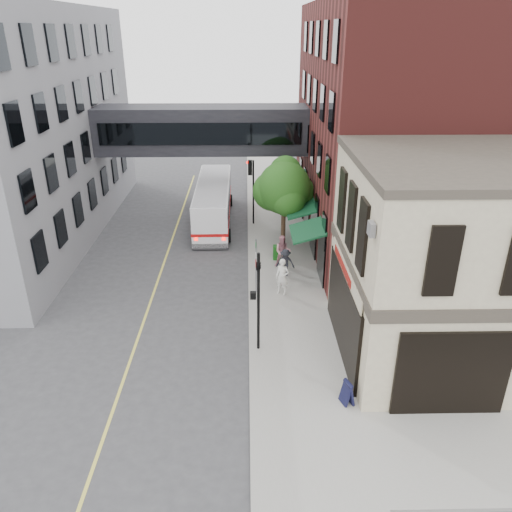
{
  "coord_description": "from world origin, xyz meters",
  "views": [
    {
      "loc": [
        -0.04,
        -15.85,
        12.75
      ],
      "look_at": [
        0.34,
        4.13,
        3.54
      ],
      "focal_mm": 35.0,
      "sensor_mm": 36.0,
      "label": 1
    }
  ],
  "objects_px": {
    "newspaper_box": "(277,252)",
    "sandwich_board": "(347,393)",
    "pedestrian_a": "(282,277)",
    "bus": "(213,201)",
    "pedestrian_c": "(285,263)",
    "pedestrian_b": "(283,251)"
  },
  "relations": [
    {
      "from": "bus",
      "to": "newspaper_box",
      "type": "bearing_deg",
      "value": -58.69
    },
    {
      "from": "pedestrian_b",
      "to": "pedestrian_c",
      "type": "height_order",
      "value": "pedestrian_b"
    },
    {
      "from": "pedestrian_b",
      "to": "sandwich_board",
      "type": "bearing_deg",
      "value": -76.37
    },
    {
      "from": "bus",
      "to": "pedestrian_c",
      "type": "height_order",
      "value": "bus"
    },
    {
      "from": "pedestrian_b",
      "to": "bus",
      "type": "bearing_deg",
      "value": 125.29
    },
    {
      "from": "pedestrian_a",
      "to": "sandwich_board",
      "type": "xyz_separation_m",
      "value": [
        1.83,
        -8.32,
        -0.5
      ]
    },
    {
      "from": "pedestrian_a",
      "to": "sandwich_board",
      "type": "relative_size",
      "value": 2.07
    },
    {
      "from": "newspaper_box",
      "to": "sandwich_board",
      "type": "xyz_separation_m",
      "value": [
        1.87,
        -12.54,
        0.03
      ]
    },
    {
      "from": "sandwich_board",
      "to": "pedestrian_a",
      "type": "bearing_deg",
      "value": 82.76
    },
    {
      "from": "pedestrian_a",
      "to": "newspaper_box",
      "type": "distance_m",
      "value": 4.25
    },
    {
      "from": "pedestrian_c",
      "to": "sandwich_board",
      "type": "bearing_deg",
      "value": -70.86
    },
    {
      "from": "pedestrian_b",
      "to": "sandwich_board",
      "type": "relative_size",
      "value": 2.03
    },
    {
      "from": "bus",
      "to": "sandwich_board",
      "type": "xyz_separation_m",
      "value": [
        5.98,
        -19.3,
        -0.95
      ]
    },
    {
      "from": "bus",
      "to": "pedestrian_b",
      "type": "bearing_deg",
      "value": -60.49
    },
    {
      "from": "newspaper_box",
      "to": "sandwich_board",
      "type": "relative_size",
      "value": 0.93
    },
    {
      "from": "bus",
      "to": "pedestrian_c",
      "type": "xyz_separation_m",
      "value": [
        4.47,
        -8.91,
        -0.63
      ]
    },
    {
      "from": "newspaper_box",
      "to": "sandwich_board",
      "type": "height_order",
      "value": "sandwich_board"
    },
    {
      "from": "pedestrian_b",
      "to": "pedestrian_c",
      "type": "relative_size",
      "value": 1.21
    },
    {
      "from": "pedestrian_a",
      "to": "pedestrian_b",
      "type": "bearing_deg",
      "value": 110.09
    },
    {
      "from": "bus",
      "to": "sandwich_board",
      "type": "bearing_deg",
      "value": -72.78
    },
    {
      "from": "newspaper_box",
      "to": "pedestrian_b",
      "type": "bearing_deg",
      "value": -72.0
    },
    {
      "from": "pedestrian_b",
      "to": "sandwich_board",
      "type": "xyz_separation_m",
      "value": [
        1.59,
        -11.54,
        -0.48
      ]
    }
  ]
}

